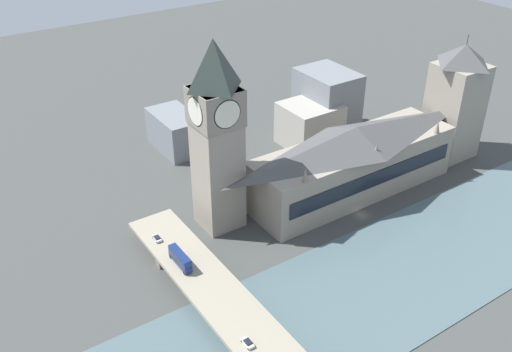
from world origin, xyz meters
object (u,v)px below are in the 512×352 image
object	(u,v)px
car_northbound_mid	(157,238)
car_southbound_mid	(248,343)
victoria_tower	(456,101)
clock_tower	(216,132)
road_bridge	(253,336)
double_decker_bus_lead	(180,258)
parliament_hall	(354,160)

from	to	relation	value
car_northbound_mid	car_southbound_mid	xyz separation A→B (m)	(-54.38, -0.29, 0.01)
victoria_tower	clock_tower	bearing A→B (deg)	84.55
road_bridge	clock_tower	bearing A→B (deg)	-22.20
victoria_tower	car_northbound_mid	size ratio (longest dim) A/B	12.85
road_bridge	car_southbound_mid	distance (m)	4.82
clock_tower	double_decker_bus_lead	bearing A→B (deg)	127.90
road_bridge	car_northbound_mid	xyz separation A→B (m)	(51.63, 3.75, 1.91)
victoria_tower	double_decker_bus_lead	bearing A→B (deg)	94.11
clock_tower	double_decker_bus_lead	size ratio (longest dim) A/B	6.09
parliament_hall	clock_tower	xyz separation A→B (m)	(10.57, 53.90, 22.73)
victoria_tower	car_southbound_mid	xyz separation A→B (m)	(-48.53, 136.54, -17.68)
car_southbound_mid	clock_tower	bearing A→B (deg)	-24.12
road_bridge	double_decker_bus_lead	xyz separation A→B (m)	(35.98, 3.11, 3.83)
parliament_hall	car_northbound_mid	xyz separation A→B (m)	(5.90, 80.62, -6.96)
road_bridge	double_decker_bus_lead	world-z (taller)	double_decker_bus_lead
victoria_tower	road_bridge	xyz separation A→B (m)	(-45.78, 133.08, -19.60)
double_decker_bus_lead	car_northbound_mid	size ratio (longest dim) A/B	2.71
double_decker_bus_lead	car_southbound_mid	bearing A→B (deg)	179.49
clock_tower	road_bridge	world-z (taller)	clock_tower
parliament_hall	car_northbound_mid	size ratio (longest dim) A/B	20.66
clock_tower	road_bridge	bearing A→B (deg)	157.80
clock_tower	double_decker_bus_lead	distance (m)	43.17
victoria_tower	road_bridge	world-z (taller)	victoria_tower
parliament_hall	car_southbound_mid	xyz separation A→B (m)	(-48.48, 80.33, -6.96)
parliament_hall	car_southbound_mid	size ratio (longest dim) A/B	20.73
victoria_tower	road_bridge	distance (m)	142.09
parliament_hall	double_decker_bus_lead	distance (m)	80.73
parliament_hall	car_southbound_mid	bearing A→B (deg)	121.11
parliament_hall	double_decker_bus_lead	world-z (taller)	parliament_hall
car_northbound_mid	car_southbound_mid	size ratio (longest dim) A/B	1.00
car_northbound_mid	clock_tower	bearing A→B (deg)	-80.09
double_decker_bus_lead	car_northbound_mid	distance (m)	15.77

